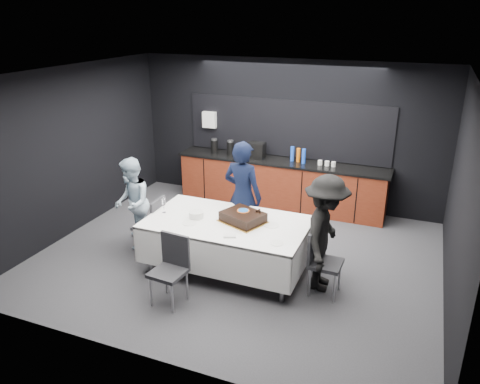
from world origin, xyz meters
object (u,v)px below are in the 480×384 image
(champagne_flute, at_px, (164,203))
(person_center, at_px, (243,196))
(chair_right, at_px, (320,257))
(plate_stack, at_px, (196,215))
(cake_assembly, at_px, (243,217))
(chair_left, at_px, (153,222))
(person_right, at_px, (325,234))
(party_table, at_px, (227,230))
(chair_near, at_px, (171,264))
(person_left, at_px, (132,203))

(champagne_flute, bearing_deg, person_center, 40.42)
(chair_right, bearing_deg, plate_stack, 178.89)
(cake_assembly, distance_m, chair_left, 1.53)
(plate_stack, relative_size, person_right, 0.13)
(party_table, height_order, person_center, person_center)
(party_table, height_order, chair_right, chair_right)
(cake_assembly, relative_size, chair_right, 0.79)
(cake_assembly, distance_m, chair_near, 1.26)
(party_table, relative_size, person_right, 1.42)
(person_center, bearing_deg, party_table, 102.53)
(cake_assembly, height_order, person_left, person_left)
(champagne_flute, height_order, chair_right, champagne_flute)
(party_table, xyz_separation_m, plate_stack, (-0.46, -0.06, 0.19))
(party_table, xyz_separation_m, person_center, (-0.05, 0.74, 0.25))
(chair_near, bearing_deg, person_right, 30.89)
(party_table, bearing_deg, chair_right, -3.93)
(chair_near, bearing_deg, champagne_flute, 124.48)
(party_table, distance_m, plate_stack, 0.50)
(chair_near, bearing_deg, person_center, 80.07)
(chair_right, relative_size, person_right, 0.57)
(party_table, height_order, cake_assembly, cake_assembly)
(cake_assembly, relative_size, chair_left, 0.79)
(champagne_flute, relative_size, chair_near, 0.24)
(plate_stack, bearing_deg, champagne_flute, -178.89)
(chair_left, relative_size, chair_right, 1.00)
(person_center, bearing_deg, champagne_flute, 49.09)
(champagne_flute, relative_size, chair_right, 0.24)
(party_table, relative_size, cake_assembly, 3.16)
(champagne_flute, bearing_deg, person_left, 163.16)
(chair_near, relative_size, person_left, 0.63)
(cake_assembly, distance_m, person_right, 1.19)
(champagne_flute, xyz_separation_m, chair_left, (-0.28, 0.11, -0.40))
(party_table, bearing_deg, person_left, 175.08)
(plate_stack, xyz_separation_m, person_right, (1.87, 0.11, -0.01))
(cake_assembly, bearing_deg, person_center, 111.99)
(party_table, height_order, champagne_flute, champagne_flute)
(champagne_flute, distance_m, person_left, 0.78)
(plate_stack, xyz_separation_m, person_center, (0.41, 0.80, 0.06))
(plate_stack, height_order, chair_left, chair_left)
(chair_right, bearing_deg, cake_assembly, 172.22)
(cake_assembly, xyz_separation_m, chair_right, (1.17, -0.16, -0.32))
(party_table, xyz_separation_m, champagne_flute, (-1.00, -0.07, 0.30))
(person_right, bearing_deg, person_left, 86.15)
(chair_right, xyz_separation_m, person_left, (-3.11, 0.24, 0.20))
(party_table, relative_size, plate_stack, 10.91)
(cake_assembly, bearing_deg, person_right, -0.70)
(chair_left, xyz_separation_m, person_right, (2.69, 0.01, 0.28))
(chair_near, distance_m, person_left, 1.80)
(chair_left, bearing_deg, chair_near, -48.51)
(champagne_flute, height_order, person_right, person_right)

